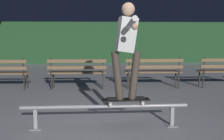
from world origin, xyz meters
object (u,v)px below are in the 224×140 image
Objects in this scene: grind_rail at (105,110)px; park_bench_left_center at (77,70)px; skateboard at (126,100)px; skateboarder at (126,43)px; park_bench_right_center at (153,69)px.

park_bench_left_center is (-0.61, 3.33, 0.24)m from grind_rail.
park_bench_left_center is at bearing 106.06° from skateboard.
grind_rail is 1.70× the size of park_bench_left_center.
skateboard is at bearing -176.69° from skateboarder.
skateboard is at bearing -73.94° from park_bench_left_center.
grind_rail is 1.70× the size of park_bench_right_center.
skateboarder reaches higher than skateboard.
park_bench_left_center is (-0.96, 3.33, -0.85)m from skateboarder.
grind_rail is at bearing -79.54° from park_bench_left_center.
skateboarder is (0.35, 0.00, 1.09)m from grind_rail.
park_bench_right_center is (1.17, 3.33, 0.08)m from skateboard.
park_bench_left_center reaches higher than grind_rail.
park_bench_left_center is 2.13m from park_bench_right_center.
skateboard is 0.94m from skateboarder.
skateboarder reaches higher than grind_rail.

